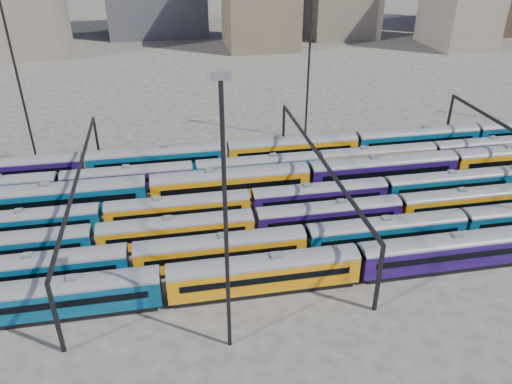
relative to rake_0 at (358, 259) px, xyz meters
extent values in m
plane|color=#3F3B35|center=(-9.93, 15.00, -2.66)|extent=(500.00, 500.00, 0.00)
cube|color=black|center=(-30.95, 0.00, -2.31)|extent=(19.03, 2.47, 0.70)
cube|color=#05324F|center=(-30.95, 0.00, -0.50)|extent=(20.03, 2.90, 2.90)
cylinder|color=#4C4C51|center=(-30.95, 0.00, 0.95)|extent=(20.03, 2.90, 2.90)
cube|color=black|center=(-30.95, -1.47, -0.15)|extent=(17.63, 0.06, 0.75)
cube|color=black|center=(-30.95, 1.47, -0.15)|extent=(17.63, 0.06, 0.75)
cube|color=slate|center=(-30.95, 0.00, 1.72)|extent=(1.00, 0.90, 0.35)
cube|color=black|center=(-10.32, 0.00, -2.31)|extent=(19.03, 2.47, 0.70)
cube|color=#B16A07|center=(-10.32, 0.00, -0.50)|extent=(20.03, 2.90, 2.90)
cylinder|color=#4C4C51|center=(-10.32, 0.00, 0.95)|extent=(20.03, 2.90, 2.90)
cube|color=black|center=(-10.32, -1.47, -0.15)|extent=(17.63, 0.06, 0.75)
cube|color=black|center=(-10.32, 1.47, -0.15)|extent=(17.63, 0.06, 0.75)
cube|color=slate|center=(-10.32, 0.00, 1.72)|extent=(1.00, 0.90, 0.35)
cube|color=black|center=(10.32, 0.00, -2.31)|extent=(19.03, 2.47, 0.70)
cube|color=#17073A|center=(10.32, 0.00, -0.50)|extent=(20.03, 2.90, 2.90)
cylinder|color=#4C4C51|center=(10.32, 0.00, 0.95)|extent=(20.03, 2.90, 2.90)
cube|color=black|center=(10.32, -1.47, -0.15)|extent=(17.63, 0.06, 0.75)
cube|color=black|center=(10.32, 1.47, -0.15)|extent=(17.63, 0.06, 0.75)
cube|color=slate|center=(10.32, 0.00, 1.72)|extent=(1.00, 0.90, 0.35)
cube|color=black|center=(-33.83, 5.00, -2.32)|extent=(18.06, 2.34, 0.67)
cube|color=#05324F|center=(-33.83, 5.00, -0.61)|extent=(19.01, 2.76, 2.76)
cylinder|color=#4C4C51|center=(-33.83, 5.00, 0.77)|extent=(19.01, 2.76, 2.76)
cube|color=black|center=(-33.83, 3.60, -0.28)|extent=(16.73, 0.06, 0.71)
cube|color=black|center=(-33.83, 6.40, -0.28)|extent=(16.73, 0.06, 0.71)
cube|color=slate|center=(-33.83, 5.00, 1.50)|extent=(0.95, 0.86, 0.33)
cube|color=black|center=(-14.22, 5.00, -2.32)|extent=(18.06, 2.34, 0.67)
cube|color=#B16A07|center=(-14.22, 5.00, -0.61)|extent=(19.01, 2.76, 2.76)
cylinder|color=#4C4C51|center=(-14.22, 5.00, 0.77)|extent=(19.01, 2.76, 2.76)
cube|color=black|center=(-14.22, 3.60, -0.28)|extent=(16.73, 0.06, 0.71)
cube|color=black|center=(-14.22, 6.40, -0.28)|extent=(16.73, 0.06, 0.71)
cube|color=slate|center=(-14.22, 5.00, 1.50)|extent=(0.95, 0.86, 0.33)
cube|color=black|center=(5.39, 5.00, -2.32)|extent=(18.06, 2.34, 0.67)
cube|color=#05324F|center=(5.39, 5.00, -0.61)|extent=(19.01, 2.76, 2.76)
cylinder|color=#4C4C51|center=(5.39, 5.00, 0.77)|extent=(19.01, 2.76, 2.76)
cube|color=black|center=(5.39, 3.60, -0.28)|extent=(16.73, 0.06, 0.71)
cube|color=black|center=(5.39, 6.40, -0.28)|extent=(16.73, 0.06, 0.71)
cube|color=slate|center=(5.39, 5.00, 1.50)|extent=(0.95, 0.86, 0.33)
cube|color=black|center=(-37.74, 10.00, -2.34)|extent=(17.34, 2.25, 0.64)
cube|color=#05324F|center=(-37.74, 10.00, -0.69)|extent=(18.25, 2.65, 2.65)
cylinder|color=#4C4C51|center=(-37.74, 10.00, 0.63)|extent=(18.25, 2.65, 2.65)
cube|color=black|center=(-37.74, 8.66, -0.38)|extent=(16.06, 0.06, 0.68)
cube|color=black|center=(-37.74, 11.34, -0.38)|extent=(16.06, 0.06, 0.68)
cube|color=slate|center=(-37.74, 10.00, 1.33)|extent=(0.91, 0.82, 0.32)
cube|color=black|center=(-18.89, 10.00, -2.34)|extent=(17.34, 2.25, 0.64)
cube|color=#B16A07|center=(-18.89, 10.00, -0.69)|extent=(18.25, 2.65, 2.65)
cylinder|color=#4C4C51|center=(-18.89, 10.00, 0.63)|extent=(18.25, 2.65, 2.65)
cube|color=black|center=(-18.89, 8.66, -0.38)|extent=(16.06, 0.06, 0.68)
cube|color=black|center=(-18.89, 11.34, -0.38)|extent=(16.06, 0.06, 0.68)
cube|color=slate|center=(-18.89, 10.00, 1.33)|extent=(0.91, 0.82, 0.32)
cube|color=black|center=(-0.04, 10.00, -2.34)|extent=(17.34, 2.25, 0.64)
cube|color=#17073A|center=(-0.04, 10.00, -0.69)|extent=(18.25, 2.65, 2.65)
cylinder|color=#4C4C51|center=(-0.04, 10.00, 0.63)|extent=(18.25, 2.65, 2.65)
cube|color=black|center=(-0.04, 8.66, -0.38)|extent=(16.06, 0.06, 0.68)
cube|color=black|center=(-0.04, 11.34, -0.38)|extent=(16.06, 0.06, 0.68)
cube|color=slate|center=(-0.04, 10.00, 1.33)|extent=(0.91, 0.82, 0.32)
cube|color=black|center=(18.81, 10.00, -2.34)|extent=(17.34, 2.25, 0.64)
cube|color=#B16A07|center=(18.81, 10.00, -0.69)|extent=(18.25, 2.65, 2.65)
cylinder|color=#4C4C51|center=(18.81, 10.00, 0.63)|extent=(18.25, 2.65, 2.65)
cube|color=black|center=(18.81, 8.66, -0.38)|extent=(16.06, 0.06, 0.68)
cube|color=black|center=(18.81, 11.34, -0.38)|extent=(16.06, 0.06, 0.68)
cube|color=slate|center=(18.81, 10.00, 1.33)|extent=(0.91, 0.82, 0.32)
cube|color=black|center=(-37.16, 15.00, -2.34)|extent=(17.22, 2.23, 0.63)
cube|color=#05324F|center=(-37.16, 15.00, -0.71)|extent=(18.12, 2.63, 2.63)
cylinder|color=#4C4C51|center=(-37.16, 15.00, 0.61)|extent=(18.12, 2.63, 2.63)
cube|color=black|center=(-37.16, 13.67, -0.39)|extent=(15.95, 0.06, 0.68)
cube|color=black|center=(-37.16, 16.33, -0.39)|extent=(15.95, 0.06, 0.68)
cube|color=slate|center=(-37.16, 15.00, 1.31)|extent=(0.91, 0.82, 0.32)
cube|color=black|center=(-18.43, 15.00, -2.34)|extent=(17.22, 2.23, 0.63)
cube|color=#B16A07|center=(-18.43, 15.00, -0.71)|extent=(18.12, 2.63, 2.63)
cylinder|color=#4C4C51|center=(-18.43, 15.00, 0.61)|extent=(18.12, 2.63, 2.63)
cube|color=black|center=(-18.43, 13.67, -0.39)|extent=(15.95, 0.06, 0.68)
cube|color=black|center=(-18.43, 16.33, -0.39)|extent=(15.95, 0.06, 0.68)
cube|color=slate|center=(-18.43, 15.00, 1.31)|extent=(0.91, 0.82, 0.32)
cube|color=black|center=(0.29, 15.00, -2.34)|extent=(17.22, 2.23, 0.63)
cube|color=#17073A|center=(0.29, 15.00, -0.71)|extent=(18.12, 2.63, 2.63)
cylinder|color=#4C4C51|center=(0.29, 15.00, 0.61)|extent=(18.12, 2.63, 2.63)
cube|color=black|center=(0.29, 13.67, -0.39)|extent=(15.95, 0.06, 0.68)
cube|color=black|center=(0.29, 16.33, -0.39)|extent=(15.95, 0.06, 0.68)
cube|color=slate|center=(0.29, 15.00, 1.31)|extent=(0.91, 0.82, 0.32)
cube|color=black|center=(19.01, 15.00, -2.34)|extent=(17.22, 2.23, 0.63)
cube|color=#05324F|center=(19.01, 15.00, -0.71)|extent=(18.12, 2.63, 2.63)
cylinder|color=#4C4C51|center=(19.01, 15.00, 0.61)|extent=(18.12, 2.63, 2.63)
cube|color=black|center=(19.01, 13.67, -0.39)|extent=(15.95, 0.06, 0.68)
cube|color=black|center=(19.01, 16.33, -0.39)|extent=(15.95, 0.06, 0.68)
cube|color=slate|center=(19.01, 15.00, 1.31)|extent=(0.91, 0.82, 0.32)
cube|color=black|center=(-33.34, 20.00, -2.28)|extent=(20.65, 2.68, 0.76)
cube|color=#05324F|center=(-33.34, 20.00, -0.32)|extent=(21.74, 3.15, 3.15)
cylinder|color=#4C4C51|center=(-33.34, 20.00, 1.26)|extent=(21.74, 3.15, 3.15)
cube|color=black|center=(-33.34, 18.40, 0.06)|extent=(19.13, 0.06, 0.82)
cube|color=black|center=(-33.34, 21.60, 0.06)|extent=(19.13, 0.06, 0.82)
cube|color=slate|center=(-33.34, 20.00, 2.10)|extent=(1.09, 0.98, 0.38)
cube|color=black|center=(-11.00, 20.00, -2.28)|extent=(20.65, 2.68, 0.76)
cube|color=#B16A07|center=(-11.00, 20.00, -0.32)|extent=(21.74, 3.15, 3.15)
cylinder|color=#4C4C51|center=(-11.00, 20.00, 1.26)|extent=(21.74, 3.15, 3.15)
cube|color=black|center=(-11.00, 18.40, 0.06)|extent=(19.13, 0.06, 0.82)
cube|color=black|center=(-11.00, 21.60, 0.06)|extent=(19.13, 0.06, 0.82)
cube|color=slate|center=(-11.00, 20.00, 2.10)|extent=(1.09, 0.98, 0.38)
cube|color=black|center=(11.34, 20.00, -2.28)|extent=(20.65, 2.68, 0.76)
cube|color=#17073A|center=(11.34, 20.00, -0.32)|extent=(21.74, 3.15, 3.15)
cylinder|color=#4C4C51|center=(11.34, 20.00, 1.26)|extent=(21.74, 3.15, 3.15)
cube|color=black|center=(11.34, 18.40, 0.06)|extent=(19.13, 0.06, 0.82)
cube|color=black|center=(11.34, 21.60, 0.06)|extent=(19.13, 0.06, 0.82)
cube|color=slate|center=(11.34, 20.00, 2.10)|extent=(1.09, 0.98, 0.38)
cube|color=black|center=(-25.04, 25.00, -2.34)|extent=(17.33, 2.25, 0.64)
cube|color=#17073A|center=(-25.04, 25.00, -0.69)|extent=(18.25, 2.65, 2.65)
cylinder|color=#4C4C51|center=(-25.04, 25.00, 0.63)|extent=(18.25, 2.65, 2.65)
cube|color=black|center=(-25.04, 23.66, -0.38)|extent=(16.06, 0.06, 0.68)
cube|color=black|center=(-25.04, 26.34, -0.38)|extent=(16.06, 0.06, 0.68)
cube|color=slate|center=(-25.04, 25.00, 1.33)|extent=(0.91, 0.82, 0.32)
cube|color=black|center=(-6.19, 25.00, -2.34)|extent=(17.33, 2.25, 0.64)
cube|color=#05324F|center=(-6.19, 25.00, -0.69)|extent=(18.25, 2.65, 2.65)
cylinder|color=#4C4C51|center=(-6.19, 25.00, 0.63)|extent=(18.25, 2.65, 2.65)
cube|color=black|center=(-6.19, 23.66, -0.38)|extent=(16.06, 0.06, 0.68)
cube|color=black|center=(-6.19, 26.34, -0.38)|extent=(16.06, 0.06, 0.68)
cube|color=slate|center=(-6.19, 25.00, 1.33)|extent=(0.91, 0.82, 0.32)
cube|color=black|center=(12.65, 25.00, -2.34)|extent=(17.33, 2.25, 0.64)
cube|color=#B16A07|center=(12.65, 25.00, -0.69)|extent=(18.25, 2.65, 2.65)
cylinder|color=#4C4C51|center=(12.65, 25.00, 0.63)|extent=(18.25, 2.65, 2.65)
cube|color=black|center=(12.65, 23.66, -0.38)|extent=(16.06, 0.06, 0.68)
cube|color=black|center=(12.65, 26.34, -0.38)|extent=(16.06, 0.06, 0.68)
cube|color=slate|center=(12.65, 25.00, 1.33)|extent=(0.91, 0.82, 0.32)
cube|color=black|center=(31.50, 25.00, -2.34)|extent=(17.33, 2.25, 0.64)
cube|color=#17073A|center=(31.50, 25.00, -0.69)|extent=(18.25, 2.65, 2.65)
cylinder|color=#4C4C51|center=(31.50, 25.00, 0.63)|extent=(18.25, 2.65, 2.65)
cube|color=black|center=(31.50, 23.66, -0.38)|extent=(16.06, 0.06, 0.68)
cube|color=black|center=(31.50, 26.34, -0.38)|extent=(16.06, 0.06, 0.68)
cube|color=slate|center=(31.50, 25.00, 1.33)|extent=(0.91, 0.82, 0.32)
cube|color=black|center=(-42.18, 30.00, -2.29)|extent=(19.66, 2.55, 0.72)
cube|color=#17073A|center=(-42.18, 30.00, -0.43)|extent=(20.70, 3.00, 3.00)
cylinder|color=#4C4C51|center=(-42.18, 30.00, 1.07)|extent=(20.70, 3.00, 3.00)
cube|color=black|center=(-42.18, 28.48, -0.07)|extent=(18.21, 0.06, 0.78)
cube|color=black|center=(-42.18, 31.52, -0.07)|extent=(18.21, 0.06, 0.78)
cube|color=slate|center=(-42.18, 30.00, 1.87)|extent=(1.03, 0.93, 0.36)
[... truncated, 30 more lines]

